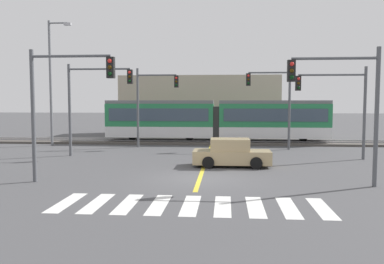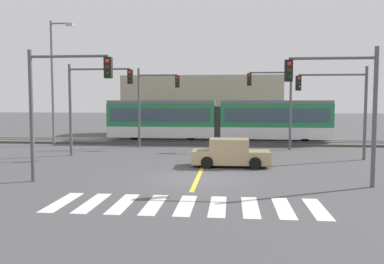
{
  "view_description": "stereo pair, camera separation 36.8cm",
  "coord_description": "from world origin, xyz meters",
  "px_view_note": "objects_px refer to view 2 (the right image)",
  "views": [
    {
      "loc": [
        1.19,
        -18.46,
        3.58
      ],
      "look_at": [
        -0.96,
        7.12,
        1.6
      ],
      "focal_mm": 38.0,
      "sensor_mm": 36.0,
      "label": 1
    },
    {
      "loc": [
        1.56,
        -18.43,
        3.58
      ],
      "look_at": [
        -0.96,
        7.12,
        1.6
      ],
      "focal_mm": 38.0,
      "sensor_mm": 36.0,
      "label": 2
    }
  ],
  "objects_px": {
    "traffic_light_mid_left": "(92,94)",
    "traffic_light_mid_right": "(340,98)",
    "light_rail_tram": "(218,119)",
    "traffic_light_near_right": "(343,95)",
    "traffic_light_far_left": "(152,96)",
    "traffic_light_near_left": "(59,93)",
    "traffic_light_far_right": "(276,96)",
    "street_lamp_west": "(54,77)",
    "sedan_crossing": "(231,154)"
  },
  "relations": [
    {
      "from": "light_rail_tram",
      "to": "traffic_light_near_left",
      "type": "height_order",
      "value": "traffic_light_near_left"
    },
    {
      "from": "light_rail_tram",
      "to": "traffic_light_mid_right",
      "type": "height_order",
      "value": "traffic_light_mid_right"
    },
    {
      "from": "traffic_light_mid_right",
      "to": "traffic_light_mid_left",
      "type": "bearing_deg",
      "value": 179.59
    },
    {
      "from": "light_rail_tram",
      "to": "sedan_crossing",
      "type": "relative_size",
      "value": 4.4
    },
    {
      "from": "traffic_light_near_right",
      "to": "street_lamp_west",
      "type": "bearing_deg",
      "value": 143.05
    },
    {
      "from": "traffic_light_mid_right",
      "to": "light_rail_tram",
      "type": "bearing_deg",
      "value": 130.96
    },
    {
      "from": "traffic_light_far_right",
      "to": "street_lamp_west",
      "type": "distance_m",
      "value": 17.41
    },
    {
      "from": "sedan_crossing",
      "to": "traffic_light_far_left",
      "type": "bearing_deg",
      "value": 124.75
    },
    {
      "from": "sedan_crossing",
      "to": "traffic_light_mid_left",
      "type": "distance_m",
      "value": 10.13
    },
    {
      "from": "traffic_light_near_left",
      "to": "street_lamp_west",
      "type": "relative_size",
      "value": 0.59
    },
    {
      "from": "traffic_light_near_right",
      "to": "traffic_light_far_left",
      "type": "relative_size",
      "value": 0.96
    },
    {
      "from": "light_rail_tram",
      "to": "traffic_light_mid_left",
      "type": "xyz_separation_m",
      "value": [
        -7.83,
        -8.76,
        1.96
      ]
    },
    {
      "from": "traffic_light_near_right",
      "to": "traffic_light_near_left",
      "type": "xyz_separation_m",
      "value": [
        -12.05,
        -0.19,
        0.08
      ]
    },
    {
      "from": "sedan_crossing",
      "to": "traffic_light_near_right",
      "type": "relative_size",
      "value": 0.73
    },
    {
      "from": "sedan_crossing",
      "to": "traffic_light_mid_right",
      "type": "distance_m",
      "value": 7.96
    },
    {
      "from": "traffic_light_far_right",
      "to": "street_lamp_west",
      "type": "relative_size",
      "value": 0.61
    },
    {
      "from": "sedan_crossing",
      "to": "traffic_light_near_left",
      "type": "bearing_deg",
      "value": -146.07
    },
    {
      "from": "street_lamp_west",
      "to": "traffic_light_far_left",
      "type": "bearing_deg",
      "value": -3.96
    },
    {
      "from": "sedan_crossing",
      "to": "traffic_light_far_right",
      "type": "distance_m",
      "value": 9.25
    },
    {
      "from": "street_lamp_west",
      "to": "sedan_crossing",
      "type": "bearing_deg",
      "value": -33.26
    },
    {
      "from": "light_rail_tram",
      "to": "street_lamp_west",
      "type": "relative_size",
      "value": 1.88
    },
    {
      "from": "traffic_light_near_right",
      "to": "traffic_light_near_left",
      "type": "height_order",
      "value": "traffic_light_near_left"
    },
    {
      "from": "traffic_light_mid_right",
      "to": "traffic_light_near_right",
      "type": "bearing_deg",
      "value": -103.69
    },
    {
      "from": "traffic_light_near_right",
      "to": "sedan_crossing",
      "type": "bearing_deg",
      "value": 133.66
    },
    {
      "from": "sedan_crossing",
      "to": "traffic_light_near_right",
      "type": "xyz_separation_m",
      "value": [
        4.6,
        -4.82,
        3.12
      ]
    },
    {
      "from": "light_rail_tram",
      "to": "traffic_light_near_left",
      "type": "relative_size",
      "value": 3.19
    },
    {
      "from": "traffic_light_near_left",
      "to": "street_lamp_west",
      "type": "distance_m",
      "value": 15.79
    },
    {
      "from": "traffic_light_near_left",
      "to": "traffic_light_near_right",
      "type": "bearing_deg",
      "value": 0.91
    },
    {
      "from": "sedan_crossing",
      "to": "traffic_light_near_left",
      "type": "relative_size",
      "value": 0.73
    },
    {
      "from": "traffic_light_near_right",
      "to": "traffic_light_far_left",
      "type": "bearing_deg",
      "value": 128.2
    },
    {
      "from": "traffic_light_far_right",
      "to": "traffic_light_near_right",
      "type": "bearing_deg",
      "value": -83.92
    },
    {
      "from": "sedan_crossing",
      "to": "traffic_light_mid_left",
      "type": "height_order",
      "value": "traffic_light_mid_left"
    },
    {
      "from": "traffic_light_far_left",
      "to": "traffic_light_near_left",
      "type": "bearing_deg",
      "value": -95.96
    },
    {
      "from": "light_rail_tram",
      "to": "traffic_light_far_right",
      "type": "distance_m",
      "value": 6.3
    },
    {
      "from": "traffic_light_far_left",
      "to": "traffic_light_far_right",
      "type": "bearing_deg",
      "value": -3.95
    },
    {
      "from": "traffic_light_far_left",
      "to": "traffic_light_mid_left",
      "type": "bearing_deg",
      "value": -119.12
    },
    {
      "from": "sedan_crossing",
      "to": "street_lamp_west",
      "type": "height_order",
      "value": "street_lamp_west"
    },
    {
      "from": "traffic_light_mid_right",
      "to": "street_lamp_west",
      "type": "xyz_separation_m",
      "value": [
        -20.65,
        5.93,
        1.74
      ]
    },
    {
      "from": "traffic_light_mid_right",
      "to": "traffic_light_far_left",
      "type": "bearing_deg",
      "value": 156.9
    },
    {
      "from": "traffic_light_far_left",
      "to": "traffic_light_near_right",
      "type": "bearing_deg",
      "value": -51.8
    },
    {
      "from": "traffic_light_near_right",
      "to": "traffic_light_near_left",
      "type": "bearing_deg",
      "value": -179.09
    },
    {
      "from": "traffic_light_far_right",
      "to": "traffic_light_near_left",
      "type": "height_order",
      "value": "traffic_light_far_right"
    },
    {
      "from": "traffic_light_far_right",
      "to": "traffic_light_near_left",
      "type": "distance_m",
      "value": 16.86
    },
    {
      "from": "traffic_light_mid_left",
      "to": "traffic_light_mid_right",
      "type": "height_order",
      "value": "traffic_light_mid_left"
    },
    {
      "from": "sedan_crossing",
      "to": "traffic_light_mid_right",
      "type": "bearing_deg",
      "value": 26.65
    },
    {
      "from": "traffic_light_far_left",
      "to": "traffic_light_mid_right",
      "type": "bearing_deg",
      "value": -23.1
    },
    {
      "from": "traffic_light_mid_left",
      "to": "traffic_light_far_right",
      "type": "distance_m",
      "value": 13.03
    },
    {
      "from": "traffic_light_mid_left",
      "to": "traffic_light_far_left",
      "type": "relative_size",
      "value": 0.98
    },
    {
      "from": "light_rail_tram",
      "to": "traffic_light_far_right",
      "type": "bearing_deg",
      "value": -43.53
    },
    {
      "from": "traffic_light_mid_right",
      "to": "traffic_light_near_left",
      "type": "distance_m",
      "value": 16.3
    }
  ]
}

